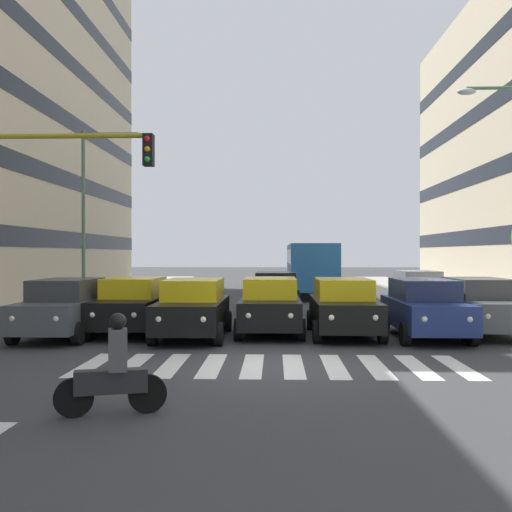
{
  "coord_description": "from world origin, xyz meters",
  "views": [
    {
      "loc": [
        -0.05,
        12.74,
        2.49
      ],
      "look_at": [
        0.5,
        -3.74,
        2.41
      ],
      "focal_mm": 40.49,
      "sensor_mm": 36.0,
      "label": 1
    }
  ],
  "objects_px": {
    "bus_behind_traffic": "(310,264)",
    "car_row2_0": "(418,290)",
    "car_4": "(193,308)",
    "motorcycle_with_rider": "(113,373)",
    "car_2": "(343,306)",
    "car_5": "(133,305)",
    "car_3": "(270,305)",
    "car_0": "(480,306)",
    "car_6": "(65,307)",
    "traffic_light_gantry": "(16,201)",
    "car_row2_1": "(276,293)",
    "street_lamp_right": "(93,200)",
    "car_1": "(425,308)"
  },
  "relations": [
    {
      "from": "car_5",
      "to": "car_0",
      "type": "bearing_deg",
      "value": 180.0
    },
    {
      "from": "traffic_light_gantry",
      "to": "street_lamp_right",
      "type": "distance_m",
      "value": 12.19
    },
    {
      "from": "car_6",
      "to": "car_row2_1",
      "type": "xyz_separation_m",
      "value": [
        -6.25,
        -6.57,
        0.0
      ]
    },
    {
      "from": "car_2",
      "to": "car_row2_0",
      "type": "xyz_separation_m",
      "value": [
        -4.23,
        -8.06,
        0.0
      ]
    },
    {
      "from": "car_4",
      "to": "street_lamp_right",
      "type": "height_order",
      "value": "street_lamp_right"
    },
    {
      "from": "car_6",
      "to": "traffic_light_gantry",
      "type": "relative_size",
      "value": 0.81
    },
    {
      "from": "car_6",
      "to": "car_row2_0",
      "type": "height_order",
      "value": "same"
    },
    {
      "from": "car_0",
      "to": "bus_behind_traffic",
      "type": "height_order",
      "value": "bus_behind_traffic"
    },
    {
      "from": "car_5",
      "to": "motorcycle_with_rider",
      "type": "xyz_separation_m",
      "value": [
        -1.94,
        9.07,
        -0.24
      ]
    },
    {
      "from": "car_0",
      "to": "car_5",
      "type": "bearing_deg",
      "value": -0.0
    },
    {
      "from": "car_1",
      "to": "car_2",
      "type": "height_order",
      "value": "same"
    },
    {
      "from": "car_1",
      "to": "car_5",
      "type": "distance_m",
      "value": 8.86
    },
    {
      "from": "car_row2_1",
      "to": "street_lamp_right",
      "type": "relative_size",
      "value": 0.56
    },
    {
      "from": "car_2",
      "to": "car_5",
      "type": "xyz_separation_m",
      "value": [
        6.49,
        -0.42,
        0.0
      ]
    },
    {
      "from": "car_row2_1",
      "to": "street_lamp_right",
      "type": "xyz_separation_m",
      "value": [
        8.21,
        -2.14,
        4.01
      ]
    },
    {
      "from": "traffic_light_gantry",
      "to": "car_0",
      "type": "bearing_deg",
      "value": -161.38
    },
    {
      "from": "car_2",
      "to": "street_lamp_right",
      "type": "height_order",
      "value": "street_lamp_right"
    },
    {
      "from": "car_4",
      "to": "car_row2_1",
      "type": "distance_m",
      "value": 7.01
    },
    {
      "from": "car_row2_1",
      "to": "bus_behind_traffic",
      "type": "relative_size",
      "value": 0.42
    },
    {
      "from": "car_2",
      "to": "bus_behind_traffic",
      "type": "relative_size",
      "value": 0.42
    },
    {
      "from": "car_1",
      "to": "car_5",
      "type": "height_order",
      "value": "same"
    },
    {
      "from": "bus_behind_traffic",
      "to": "motorcycle_with_rider",
      "type": "bearing_deg",
      "value": 79.86
    },
    {
      "from": "car_6",
      "to": "car_0",
      "type": "bearing_deg",
      "value": -175.67
    },
    {
      "from": "car_0",
      "to": "car_row2_1",
      "type": "xyz_separation_m",
      "value": [
        6.26,
        -5.62,
        0.0
      ]
    },
    {
      "from": "car_row2_0",
      "to": "car_row2_1",
      "type": "distance_m",
      "value": 6.58
    },
    {
      "from": "street_lamp_right",
      "to": "car_1",
      "type": "bearing_deg",
      "value": 145.97
    },
    {
      "from": "car_3",
      "to": "car_6",
      "type": "xyz_separation_m",
      "value": [
        6.08,
        0.93,
        0.0
      ]
    },
    {
      "from": "car_4",
      "to": "motorcycle_with_rider",
      "type": "height_order",
      "value": "car_4"
    },
    {
      "from": "car_2",
      "to": "traffic_light_gantry",
      "type": "bearing_deg",
      "value": 24.6
    },
    {
      "from": "car_5",
      "to": "car_6",
      "type": "relative_size",
      "value": 1.0
    },
    {
      "from": "car_4",
      "to": "car_row2_1",
      "type": "bearing_deg",
      "value": -110.29
    },
    {
      "from": "car_1",
      "to": "traffic_light_gantry",
      "type": "relative_size",
      "value": 0.81
    },
    {
      "from": "car_4",
      "to": "motorcycle_with_rider",
      "type": "xyz_separation_m",
      "value": [
        0.08,
        8.12,
        -0.24
      ]
    },
    {
      "from": "bus_behind_traffic",
      "to": "car_row2_0",
      "type": "bearing_deg",
      "value": 115.88
    },
    {
      "from": "car_row2_0",
      "to": "bus_behind_traffic",
      "type": "distance_m",
      "value": 9.73
    },
    {
      "from": "car_3",
      "to": "car_row2_0",
      "type": "xyz_separation_m",
      "value": [
        -6.44,
        -7.65,
        0.0
      ]
    },
    {
      "from": "car_3",
      "to": "car_1",
      "type": "bearing_deg",
      "value": 170.94
    },
    {
      "from": "car_6",
      "to": "car_row2_1",
      "type": "bearing_deg",
      "value": -133.57
    },
    {
      "from": "car_6",
      "to": "traffic_light_gantry",
      "type": "height_order",
      "value": "traffic_light_gantry"
    },
    {
      "from": "car_6",
      "to": "bus_behind_traffic",
      "type": "bearing_deg",
      "value": -115.6
    },
    {
      "from": "traffic_light_gantry",
      "to": "car_row2_1",
      "type": "bearing_deg",
      "value": -122.38
    },
    {
      "from": "car_1",
      "to": "car_6",
      "type": "xyz_separation_m",
      "value": [
        10.63,
        0.21,
        0.0
      ]
    },
    {
      "from": "car_row2_1",
      "to": "traffic_light_gantry",
      "type": "distance_m",
      "value": 11.98
    },
    {
      "from": "car_1",
      "to": "bus_behind_traffic",
      "type": "height_order",
      "value": "bus_behind_traffic"
    },
    {
      "from": "car_4",
      "to": "street_lamp_right",
      "type": "xyz_separation_m",
      "value": [
        5.78,
        -8.71,
        4.01
      ]
    },
    {
      "from": "motorcycle_with_rider",
      "to": "traffic_light_gantry",
      "type": "xyz_separation_m",
      "value": [
        3.72,
        -4.86,
        3.09
      ]
    },
    {
      "from": "car_1",
      "to": "car_row2_0",
      "type": "bearing_deg",
      "value": -102.67
    },
    {
      "from": "motorcycle_with_rider",
      "to": "car_row2_0",
      "type": "bearing_deg",
      "value": -117.71
    },
    {
      "from": "car_row2_0",
      "to": "car_0",
      "type": "bearing_deg",
      "value": 89.95
    },
    {
      "from": "car_row2_0",
      "to": "motorcycle_with_rider",
      "type": "distance_m",
      "value": 18.87
    }
  ]
}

